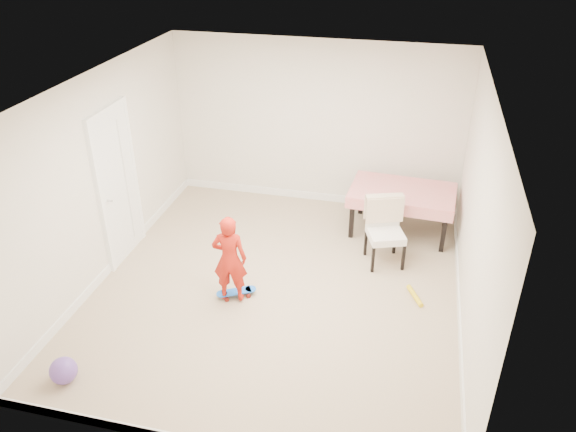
% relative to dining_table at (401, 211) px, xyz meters
% --- Properties ---
extents(ground, '(5.00, 5.00, 0.00)m').
position_rel_dining_table_xyz_m(ground, '(-1.42, -1.78, -0.34)').
color(ground, tan).
rests_on(ground, ground).
extents(ceiling, '(4.50, 5.00, 0.04)m').
position_rel_dining_table_xyz_m(ceiling, '(-1.42, -1.78, 2.24)').
color(ceiling, silver).
rests_on(ceiling, wall_back).
extents(wall_back, '(4.50, 0.04, 2.60)m').
position_rel_dining_table_xyz_m(wall_back, '(-1.42, 0.70, 0.96)').
color(wall_back, silver).
rests_on(wall_back, ground).
extents(wall_front, '(4.50, 0.04, 2.60)m').
position_rel_dining_table_xyz_m(wall_front, '(-1.42, -4.26, 0.96)').
color(wall_front, silver).
rests_on(wall_front, ground).
extents(wall_left, '(0.04, 5.00, 2.60)m').
position_rel_dining_table_xyz_m(wall_left, '(-3.65, -1.78, 0.96)').
color(wall_left, silver).
rests_on(wall_left, ground).
extents(wall_right, '(0.04, 5.00, 2.60)m').
position_rel_dining_table_xyz_m(wall_right, '(0.81, -1.78, 0.96)').
color(wall_right, silver).
rests_on(wall_right, ground).
extents(door, '(0.11, 0.94, 2.11)m').
position_rel_dining_table_xyz_m(door, '(-3.64, -1.48, 0.68)').
color(door, white).
rests_on(door, ground).
extents(baseboard_back, '(4.50, 0.02, 0.12)m').
position_rel_dining_table_xyz_m(baseboard_back, '(-1.42, 0.71, -0.28)').
color(baseboard_back, white).
rests_on(baseboard_back, ground).
extents(baseboard_left, '(0.02, 5.00, 0.12)m').
position_rel_dining_table_xyz_m(baseboard_left, '(-3.66, -1.78, -0.28)').
color(baseboard_left, white).
rests_on(baseboard_left, ground).
extents(baseboard_right, '(0.02, 5.00, 0.12)m').
position_rel_dining_table_xyz_m(baseboard_right, '(0.82, -1.78, -0.28)').
color(baseboard_right, white).
rests_on(baseboard_right, ground).
extents(dining_table, '(1.53, 1.03, 0.69)m').
position_rel_dining_table_xyz_m(dining_table, '(0.00, 0.00, 0.00)').
color(dining_table, red).
rests_on(dining_table, ground).
extents(dining_chair, '(0.68, 0.73, 0.93)m').
position_rel_dining_table_xyz_m(dining_chair, '(-0.15, -0.89, 0.12)').
color(dining_chair, white).
rests_on(dining_chair, ground).
extents(skateboard, '(0.53, 0.40, 0.07)m').
position_rel_dining_table_xyz_m(skateboard, '(-1.86, -2.07, -0.31)').
color(skateboard, blue).
rests_on(skateboard, ground).
extents(child, '(0.45, 0.32, 1.14)m').
position_rel_dining_table_xyz_m(child, '(-1.89, -2.15, 0.22)').
color(child, red).
rests_on(child, ground).
extents(balloon, '(0.28, 0.28, 0.28)m').
position_rel_dining_table_xyz_m(balloon, '(-3.13, -3.83, -0.20)').
color(balloon, '#6845A7').
rests_on(balloon, ground).
extents(foam_toy, '(0.23, 0.39, 0.06)m').
position_rel_dining_table_xyz_m(foam_toy, '(0.30, -1.59, -0.31)').
color(foam_toy, yellow).
rests_on(foam_toy, ground).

